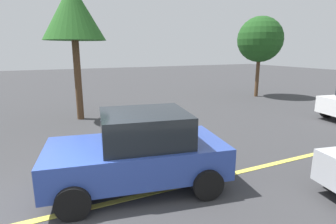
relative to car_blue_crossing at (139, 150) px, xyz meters
name	(u,v)px	position (x,y,z in m)	size (l,w,h in m)	color
ground_plane	(69,213)	(-1.55, -0.45, -0.84)	(80.00, 80.00, 0.00)	#38383A
lane_marking_centre	(205,180)	(1.45, -0.45, -0.83)	(28.00, 0.16, 0.01)	#E0D14C
car_blue_crossing	(139,150)	(0.00, 0.00, 0.00)	(4.07, 2.61, 1.68)	#2D479E
tree_left_verge	(73,13)	(-0.35, 6.75, 3.58)	(2.51, 2.51, 5.59)	#513823
tree_centre_verge	(260,40)	(10.80, 7.95, 2.74)	(2.79, 2.79, 4.99)	#513823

